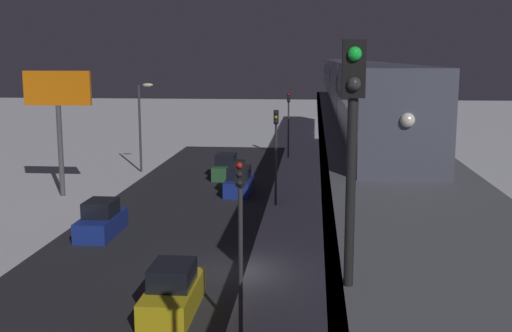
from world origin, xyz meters
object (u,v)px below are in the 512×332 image
object	(u,v)px
traffic_light_far	(289,115)
sedan_blue_2	(101,221)
sedan_yellow	(173,293)
traffic_light_near	(240,223)
sedan_blue	(239,183)
commercial_billboard	(58,101)
rail_signal	(352,121)
traffic_light_mid	(276,143)
subway_train	(346,79)
sedan_green	(226,168)

from	to	relation	value
traffic_light_far	sedan_blue_2	bearing A→B (deg)	71.90
sedan_yellow	traffic_light_near	world-z (taller)	traffic_light_near
traffic_light_near	sedan_blue	bearing A→B (deg)	-83.08
commercial_billboard	sedan_yellow	bearing A→B (deg)	122.18
rail_signal	sedan_yellow	xyz separation A→B (m)	(5.98, -12.92, -8.06)
traffic_light_mid	traffic_light_far	xyz separation A→B (m)	(0.00, -20.40, 0.00)
subway_train	commercial_billboard	world-z (taller)	subway_train
subway_train	sedan_blue	xyz separation A→B (m)	(8.16, 11.17, -7.11)
traffic_light_far	traffic_light_mid	bearing A→B (deg)	90.00
rail_signal	traffic_light_mid	world-z (taller)	rail_signal
sedan_green	sedan_blue_2	xyz separation A→B (m)	(4.60, 17.56, 0.01)
subway_train	sedan_green	world-z (taller)	subway_train
subway_train	rail_signal	distance (m)	46.06
sedan_blue	traffic_light_mid	size ratio (longest dim) A/B	0.67
traffic_light_mid	sedan_blue	bearing A→B (deg)	-50.26
sedan_green	traffic_light_mid	distance (m)	11.15
subway_train	sedan_blue_2	size ratio (longest dim) A/B	17.05
subway_train	traffic_light_far	xyz separation A→B (m)	(5.26, -5.75, -3.72)
rail_signal	traffic_light_near	distance (m)	12.29
sedan_green	traffic_light_near	xyz separation A→B (m)	(-4.70, 29.92, 3.41)
traffic_light_mid	subway_train	bearing A→B (deg)	-109.75
sedan_green	sedan_blue_2	distance (m)	18.15
sedan_blue_2	commercial_billboard	size ratio (longest dim) A/B	0.49
sedan_green	rail_signal	bearing A→B (deg)	-79.22
sedan_yellow	traffic_light_near	distance (m)	4.89
sedan_green	traffic_light_mid	bearing A→B (deg)	-63.71
rail_signal	sedan_green	size ratio (longest dim) A/B	0.94
subway_train	sedan_blue	distance (m)	15.55
sedan_blue_2	sedan_blue	bearing A→B (deg)	-119.03
sedan_green	sedan_blue	distance (m)	6.29
traffic_light_near	subway_train	bearing A→B (deg)	-98.54
sedan_blue_2	traffic_light_far	size ratio (longest dim) A/B	0.68
rail_signal	sedan_blue_2	bearing A→B (deg)	-62.01
commercial_billboard	traffic_light_near	bearing A→B (deg)	125.18
sedan_yellow	traffic_light_mid	distance (m)	18.96
sedan_blue	traffic_light_near	bearing A→B (deg)	-83.08
commercial_billboard	rail_signal	bearing A→B (deg)	119.41
rail_signal	sedan_blue_2	distance (m)	27.59
sedan_blue	sedan_blue_2	world-z (taller)	same
subway_train	sedan_yellow	size ratio (longest dim) A/B	16.75
traffic_light_mid	traffic_light_near	bearing A→B (deg)	90.00
traffic_light_mid	traffic_light_far	world-z (taller)	same
commercial_billboard	sedan_blue	bearing A→B (deg)	-170.75
traffic_light_near	sedan_green	bearing A→B (deg)	-81.07
rail_signal	commercial_billboard	distance (m)	37.70
sedan_blue	sedan_yellow	world-z (taller)	same
subway_train	traffic_light_far	world-z (taller)	subway_train
sedan_blue_2	traffic_light_mid	xyz separation A→B (m)	(-9.30, -8.04, 3.40)
sedan_green	traffic_light_far	xyz separation A→B (m)	(-4.70, -10.89, 3.41)
rail_signal	commercial_billboard	bearing A→B (deg)	-60.59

